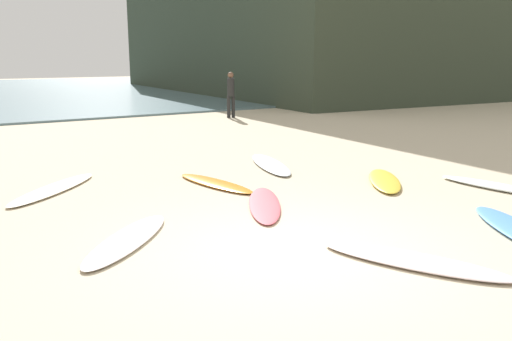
{
  "coord_description": "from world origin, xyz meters",
  "views": [
    {
      "loc": [
        -3.93,
        -4.91,
        2.36
      ],
      "look_at": [
        1.48,
        3.08,
        0.3
      ],
      "focal_mm": 37.49,
      "sensor_mm": 36.0,
      "label": 1
    }
  ],
  "objects_px": {
    "surfboard_3": "(499,187)",
    "surfboard_7": "(384,180)",
    "surfboard_1": "(414,261)",
    "surfboard_4": "(264,204)",
    "beachgoer_near": "(231,92)",
    "surfboard_6": "(215,183)",
    "surfboard_2": "(54,189)",
    "surfboard_9": "(127,240)",
    "surfboard_5": "(270,164)"
  },
  "relations": [
    {
      "from": "surfboard_7",
      "to": "surfboard_5",
      "type": "bearing_deg",
      "value": -30.06
    },
    {
      "from": "surfboard_1",
      "to": "surfboard_2",
      "type": "xyz_separation_m",
      "value": [
        -2.59,
        5.94,
        -0.0
      ]
    },
    {
      "from": "surfboard_2",
      "to": "surfboard_9",
      "type": "relative_size",
      "value": 1.17
    },
    {
      "from": "surfboard_5",
      "to": "surfboard_3",
      "type": "bearing_deg",
      "value": 139.9
    },
    {
      "from": "surfboard_3",
      "to": "surfboard_1",
      "type": "bearing_deg",
      "value": 15.09
    },
    {
      "from": "surfboard_7",
      "to": "beachgoer_near",
      "type": "relative_size",
      "value": 1.15
    },
    {
      "from": "surfboard_2",
      "to": "surfboard_5",
      "type": "distance_m",
      "value": 4.54
    },
    {
      "from": "surfboard_5",
      "to": "surfboard_7",
      "type": "relative_size",
      "value": 1.22
    },
    {
      "from": "surfboard_1",
      "to": "surfboard_9",
      "type": "xyz_separation_m",
      "value": [
        -2.49,
        2.58,
        -0.0
      ]
    },
    {
      "from": "surfboard_9",
      "to": "beachgoer_near",
      "type": "relative_size",
      "value": 1.22
    },
    {
      "from": "surfboard_2",
      "to": "beachgoer_near",
      "type": "bearing_deg",
      "value": -90.46
    },
    {
      "from": "surfboard_7",
      "to": "surfboard_9",
      "type": "height_order",
      "value": "surfboard_7"
    },
    {
      "from": "surfboard_4",
      "to": "beachgoer_near",
      "type": "relative_size",
      "value": 1.24
    },
    {
      "from": "surfboard_7",
      "to": "surfboard_9",
      "type": "bearing_deg",
      "value": 45.73
    },
    {
      "from": "surfboard_2",
      "to": "beachgoer_near",
      "type": "distance_m",
      "value": 12.13
    },
    {
      "from": "surfboard_4",
      "to": "surfboard_6",
      "type": "distance_m",
      "value": 1.7
    },
    {
      "from": "surfboard_2",
      "to": "surfboard_3",
      "type": "height_order",
      "value": "surfboard_3"
    },
    {
      "from": "surfboard_1",
      "to": "surfboard_5",
      "type": "bearing_deg",
      "value": 46.95
    },
    {
      "from": "surfboard_3",
      "to": "surfboard_9",
      "type": "height_order",
      "value": "surfboard_3"
    },
    {
      "from": "surfboard_5",
      "to": "surfboard_1",
      "type": "bearing_deg",
      "value": 91.82
    },
    {
      "from": "surfboard_4",
      "to": "surfboard_9",
      "type": "bearing_deg",
      "value": -138.06
    },
    {
      "from": "surfboard_1",
      "to": "surfboard_3",
      "type": "height_order",
      "value": "surfboard_3"
    },
    {
      "from": "surfboard_3",
      "to": "surfboard_5",
      "type": "bearing_deg",
      "value": -66.16
    },
    {
      "from": "surfboard_4",
      "to": "surfboard_7",
      "type": "distance_m",
      "value": 2.84
    },
    {
      "from": "surfboard_1",
      "to": "surfboard_7",
      "type": "xyz_separation_m",
      "value": [
        2.81,
        3.04,
        0.01
      ]
    },
    {
      "from": "surfboard_6",
      "to": "surfboard_7",
      "type": "relative_size",
      "value": 1.02
    },
    {
      "from": "surfboard_1",
      "to": "surfboard_4",
      "type": "height_order",
      "value": "surfboard_1"
    },
    {
      "from": "surfboard_9",
      "to": "surfboard_7",
      "type": "bearing_deg",
      "value": 50.79
    },
    {
      "from": "beachgoer_near",
      "to": "surfboard_1",
      "type": "bearing_deg",
      "value": 70.98
    },
    {
      "from": "surfboard_4",
      "to": "surfboard_9",
      "type": "xyz_separation_m",
      "value": [
        -2.46,
        -0.41,
        0.0
      ]
    },
    {
      "from": "surfboard_4",
      "to": "beachgoer_near",
      "type": "xyz_separation_m",
      "value": [
        6.24,
        11.23,
        0.97
      ]
    },
    {
      "from": "surfboard_1",
      "to": "surfboard_3",
      "type": "distance_m",
      "value": 4.44
    },
    {
      "from": "surfboard_7",
      "to": "surfboard_1",
      "type": "bearing_deg",
      "value": 88.01
    },
    {
      "from": "surfboard_2",
      "to": "beachgoer_near",
      "type": "xyz_separation_m",
      "value": [
        8.81,
        8.29,
        0.97
      ]
    },
    {
      "from": "surfboard_5",
      "to": "surfboard_9",
      "type": "relative_size",
      "value": 1.15
    },
    {
      "from": "surfboard_3",
      "to": "surfboard_7",
      "type": "relative_size",
      "value": 1.1
    },
    {
      "from": "surfboard_4",
      "to": "surfboard_7",
      "type": "height_order",
      "value": "surfboard_7"
    },
    {
      "from": "surfboard_2",
      "to": "surfboard_4",
      "type": "distance_m",
      "value": 3.91
    },
    {
      "from": "surfboard_2",
      "to": "surfboard_6",
      "type": "distance_m",
      "value": 2.91
    },
    {
      "from": "surfboard_2",
      "to": "surfboard_7",
      "type": "relative_size",
      "value": 1.24
    },
    {
      "from": "surfboard_1",
      "to": "surfboard_3",
      "type": "bearing_deg",
      "value": -3.72
    },
    {
      "from": "surfboard_3",
      "to": "surfboard_5",
      "type": "height_order",
      "value": "surfboard_3"
    },
    {
      "from": "surfboard_2",
      "to": "beachgoer_near",
      "type": "relative_size",
      "value": 1.43
    },
    {
      "from": "surfboard_3",
      "to": "beachgoer_near",
      "type": "height_order",
      "value": "beachgoer_near"
    },
    {
      "from": "surfboard_7",
      "to": "surfboard_9",
      "type": "xyz_separation_m",
      "value": [
        -5.3,
        -0.46,
        -0.01
      ]
    },
    {
      "from": "surfboard_1",
      "to": "surfboard_7",
      "type": "distance_m",
      "value": 4.14
    },
    {
      "from": "surfboard_6",
      "to": "surfboard_9",
      "type": "height_order",
      "value": "surfboard_6"
    },
    {
      "from": "surfboard_6",
      "to": "surfboard_2",
      "type": "bearing_deg",
      "value": -32.68
    },
    {
      "from": "surfboard_4",
      "to": "surfboard_7",
      "type": "xyz_separation_m",
      "value": [
        2.84,
        0.05,
        0.01
      ]
    },
    {
      "from": "surfboard_5",
      "to": "beachgoer_near",
      "type": "relative_size",
      "value": 1.41
    }
  ]
}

